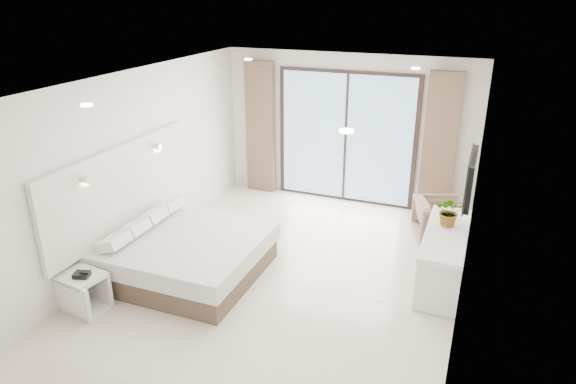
% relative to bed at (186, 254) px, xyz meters
% --- Properties ---
extents(ground, '(6.20, 6.20, 0.00)m').
position_rel_bed_xyz_m(ground, '(1.30, 0.35, -0.30)').
color(ground, beige).
rests_on(ground, ground).
extents(room_shell, '(4.62, 6.22, 2.72)m').
position_rel_bed_xyz_m(room_shell, '(1.10, 1.07, 1.29)').
color(room_shell, silver).
rests_on(room_shell, ground).
extents(bed, '(2.01, 1.92, 0.70)m').
position_rel_bed_xyz_m(bed, '(0.00, 0.00, 0.00)').
color(bed, brown).
rests_on(bed, ground).
extents(nightstand, '(0.59, 0.51, 0.48)m').
position_rel_bed_xyz_m(nightstand, '(-0.72, -1.20, -0.05)').
color(nightstand, white).
rests_on(nightstand, ground).
extents(phone, '(0.21, 0.19, 0.06)m').
position_rel_bed_xyz_m(phone, '(-0.66, -1.24, 0.22)').
color(phone, black).
rests_on(phone, nightstand).
extents(console_desk, '(0.54, 1.72, 0.77)m').
position_rel_bed_xyz_m(console_desk, '(3.34, 1.05, 0.27)').
color(console_desk, white).
rests_on(console_desk, ground).
extents(plant, '(0.38, 0.42, 0.32)m').
position_rel_bed_xyz_m(plant, '(3.34, 1.26, 0.64)').
color(plant, '#33662D').
rests_on(plant, console_desk).
extents(armchair, '(0.87, 0.90, 0.73)m').
position_rel_bed_xyz_m(armchair, '(3.15, 2.36, 0.07)').
color(armchair, '#948161').
rests_on(armchair, ground).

